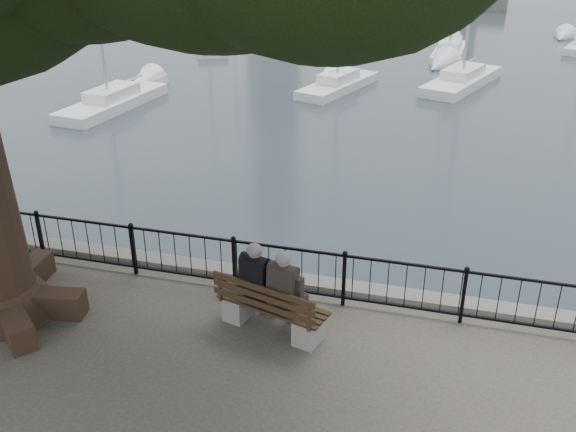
% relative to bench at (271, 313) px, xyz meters
% --- Properties ---
extents(harbor, '(260.00, 260.00, 1.20)m').
position_rel_bench_xyz_m(harbor, '(-0.00, 1.56, -0.84)').
color(harbor, '#5C5954').
rests_on(harbor, ground).
extents(railing, '(22.06, 0.06, 1.00)m').
position_rel_bench_xyz_m(railing, '(-0.00, 1.06, 0.21)').
color(railing, black).
rests_on(railing, ground).
extents(bench, '(1.95, 1.03, 0.99)m').
position_rel_bench_xyz_m(bench, '(0.00, 0.00, 0.00)').
color(bench, slate).
rests_on(bench, ground).
extents(person_left, '(0.58, 0.85, 1.57)m').
position_rel_bench_xyz_m(person_left, '(-0.22, 0.17, 0.38)').
color(person_left, black).
rests_on(person_left, ground).
extents(person_right, '(0.58, 0.85, 1.57)m').
position_rel_bench_xyz_m(person_right, '(0.28, 0.03, 0.38)').
color(person_right, black).
rests_on(person_right, ground).
extents(sailboat_a, '(2.24, 5.80, 11.26)m').
position_rel_bench_xyz_m(sailboat_a, '(-10.86, 14.04, -1.02)').
color(sailboat_a, white).
rests_on(sailboat_a, ground).
extents(sailboat_b, '(2.92, 5.27, 11.96)m').
position_rel_bench_xyz_m(sailboat_b, '(-2.70, 19.23, -0.99)').
color(sailboat_b, white).
rests_on(sailboat_b, ground).
extents(sailboat_c, '(3.55, 6.19, 11.65)m').
position_rel_bench_xyz_m(sailboat_c, '(2.55, 21.40, -1.02)').
color(sailboat_c, white).
rests_on(sailboat_c, ground).
extents(sailboat_e, '(2.33, 5.62, 13.25)m').
position_rel_bench_xyz_m(sailboat_e, '(-11.90, 31.59, -0.96)').
color(sailboat_e, white).
rests_on(sailboat_e, ground).
extents(sailboat_f, '(1.74, 5.38, 10.60)m').
position_rel_bench_xyz_m(sailboat_f, '(1.69, 27.85, -1.03)').
color(sailboat_f, white).
rests_on(sailboat_f, ground).
extents(sailboat_h, '(2.95, 4.90, 10.83)m').
position_rel_bench_xyz_m(sailboat_h, '(-6.17, 39.64, -1.01)').
color(sailboat_h, white).
rests_on(sailboat_h, ground).
extents(sailboat_i, '(3.86, 5.99, 12.72)m').
position_rel_bench_xyz_m(sailboat_i, '(-11.57, 26.42, -0.99)').
color(sailboat_i, white).
rests_on(sailboat_i, ground).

